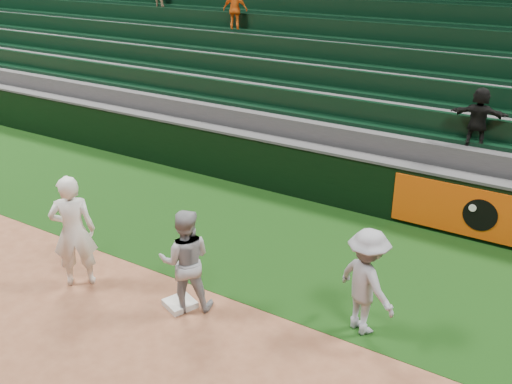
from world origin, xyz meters
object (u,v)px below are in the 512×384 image
Objects in this scene: first_base at (180,303)px; baserunner at (185,261)px; first_baseman at (73,231)px; base_coach at (366,282)px.

first_base is 0.26× the size of baserunner.
first_baseman is 1.18× the size of base_coach.
base_coach is at bearing 152.70° from first_baseman.
first_baseman is 4.79m from base_coach.
base_coach is (4.59, 1.33, -0.14)m from first_baseman.
first_base is 2.98m from base_coach.
first_base is 0.81m from baserunner.
first_baseman is 2.05m from baserunner.
first_base is 0.22× the size of first_baseman.
first_baseman reaches higher than baserunner.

